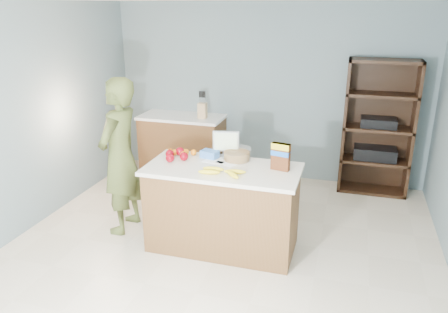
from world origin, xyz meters
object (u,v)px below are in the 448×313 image
(person, at_px, (120,157))
(tv, at_px, (226,142))
(shelving_unit, at_px, (377,130))
(cereal_box, at_px, (281,155))
(counter_peninsula, at_px, (223,211))

(person, bearing_deg, tv, 104.53)
(shelving_unit, distance_m, cereal_box, 2.19)
(person, height_order, tv, person)
(person, xyz_separation_m, cereal_box, (1.76, 0.03, 0.19))
(cereal_box, bearing_deg, person, -179.01)
(person, bearing_deg, cereal_box, 92.09)
(tv, bearing_deg, cereal_box, -20.83)
(counter_peninsula, height_order, tv, tv)
(cereal_box, bearing_deg, tv, 159.17)
(shelving_unit, relative_size, person, 1.03)
(cereal_box, bearing_deg, counter_peninsula, -170.25)
(counter_peninsula, height_order, shelving_unit, shelving_unit)
(tv, xyz_separation_m, cereal_box, (0.63, -0.24, 0.00))
(shelving_unit, bearing_deg, tv, -133.30)
(counter_peninsula, bearing_deg, cereal_box, 9.75)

